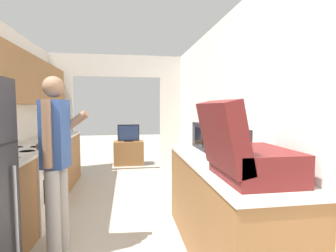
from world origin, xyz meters
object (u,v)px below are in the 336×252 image
(microwave, at_px, (211,136))
(book_stack, at_px, (223,154))
(person, at_px, (56,161))
(television, at_px, (129,133))
(range_oven, at_px, (23,186))
(suitcase, at_px, (243,154))
(tv_cabinet, at_px, (129,153))

(microwave, bearing_deg, book_stack, -97.68)
(person, relative_size, book_stack, 5.19)
(television, bearing_deg, range_oven, -112.64)
(book_stack, relative_size, television, 0.63)
(suitcase, relative_size, book_stack, 1.92)
(range_oven, height_order, suitcase, suitcase)
(person, distance_m, suitcase, 1.70)
(book_stack, bearing_deg, tv_cabinet, 101.99)
(microwave, distance_m, tv_cabinet, 3.66)
(microwave, bearing_deg, television, 105.61)
(person, distance_m, book_stack, 1.58)
(book_stack, bearing_deg, microwave, 82.32)
(tv_cabinet, distance_m, television, 0.49)
(suitcase, xyz_separation_m, tv_cabinet, (-0.75, 4.74, -0.81))
(person, bearing_deg, suitcase, -108.81)
(person, bearing_deg, television, 1.96)
(microwave, relative_size, book_stack, 1.63)
(tv_cabinet, bearing_deg, book_stack, -78.01)
(range_oven, height_order, person, person)
(range_oven, distance_m, television, 3.34)
(suitcase, relative_size, microwave, 1.18)
(suitcase, relative_size, tv_cabinet, 0.88)
(person, distance_m, television, 3.89)
(range_oven, distance_m, tv_cabinet, 3.37)
(book_stack, height_order, television, book_stack)
(television, bearing_deg, person, -100.33)
(microwave, bearing_deg, range_oven, 171.55)
(book_stack, xyz_separation_m, television, (-0.86, 4.03, -0.19))
(book_stack, relative_size, tv_cabinet, 0.46)
(range_oven, relative_size, tv_cabinet, 1.49)
(suitcase, height_order, book_stack, suitcase)
(television, bearing_deg, microwave, -74.39)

